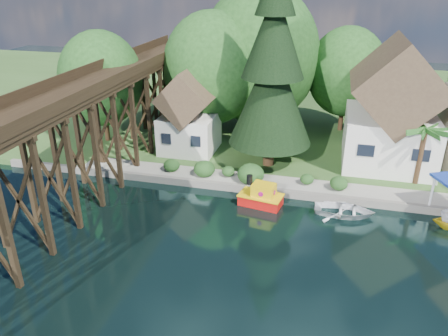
# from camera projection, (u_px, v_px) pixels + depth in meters

# --- Properties ---
(ground) EXTENTS (140.00, 140.00, 0.00)m
(ground) POSITION_uv_depth(u_px,v_px,m) (286.00, 258.00, 27.19)
(ground) COLOR black
(ground) RESTS_ON ground
(bank) EXTENTS (140.00, 52.00, 0.50)m
(bank) POSITION_uv_depth(u_px,v_px,m) (317.00, 105.00, 57.12)
(bank) COLOR #2F5221
(bank) RESTS_ON ground
(seawall) EXTENTS (60.00, 0.40, 0.62)m
(seawall) POSITION_uv_depth(u_px,v_px,m) (351.00, 201.00, 33.24)
(seawall) COLOR slate
(seawall) RESTS_ON ground
(promenade) EXTENTS (50.00, 2.60, 0.06)m
(promenade) POSITION_uv_depth(u_px,v_px,m) (378.00, 194.00, 33.85)
(promenade) COLOR gray
(promenade) RESTS_ON bank
(trestle_bridge) EXTENTS (4.12, 44.18, 9.30)m
(trestle_bridge) POSITION_uv_depth(u_px,v_px,m) (87.00, 129.00, 33.09)
(trestle_bridge) COLOR black
(trestle_bridge) RESTS_ON ground
(house_left) EXTENTS (7.64, 8.64, 11.02)m
(house_left) POSITION_uv_depth(u_px,v_px,m) (392.00, 113.00, 37.64)
(house_left) COLOR white
(house_left) RESTS_ON bank
(shed) EXTENTS (5.09, 5.40, 7.85)m
(shed) POSITION_uv_depth(u_px,v_px,m) (189.00, 117.00, 40.85)
(shed) COLOR white
(shed) RESTS_ON bank
(bg_trees) EXTENTS (49.90, 13.30, 10.57)m
(bg_trees) POSITION_uv_depth(u_px,v_px,m) (326.00, 72.00, 42.73)
(bg_trees) COLOR #382314
(bg_trees) RESTS_ON bank
(shrubs) EXTENTS (15.76, 2.47, 1.70)m
(shrubs) POSITION_uv_depth(u_px,v_px,m) (244.00, 172.00, 35.88)
(shrubs) COLOR #1B4218
(shrubs) RESTS_ON bank
(conifer) EXTENTS (7.11, 7.11, 17.51)m
(conifer) POSITION_uv_depth(u_px,v_px,m) (273.00, 70.00, 35.58)
(conifer) COLOR #382314
(conifer) RESTS_ON bank
(palm_tree) EXTENTS (4.31, 4.31, 5.05)m
(palm_tree) POSITION_uv_depth(u_px,v_px,m) (425.00, 132.00, 33.80)
(palm_tree) COLOR #382314
(palm_tree) RESTS_ON bank
(tugboat) EXTENTS (3.50, 2.32, 2.35)m
(tugboat) POSITION_uv_depth(u_px,v_px,m) (261.00, 197.00, 33.04)
(tugboat) COLOR red
(tugboat) RESTS_ON ground
(boat_white_a) EXTENTS (4.33, 3.10, 0.89)m
(boat_white_a) POSITION_uv_depth(u_px,v_px,m) (344.00, 209.00, 31.80)
(boat_white_a) COLOR white
(boat_white_a) RESTS_ON ground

